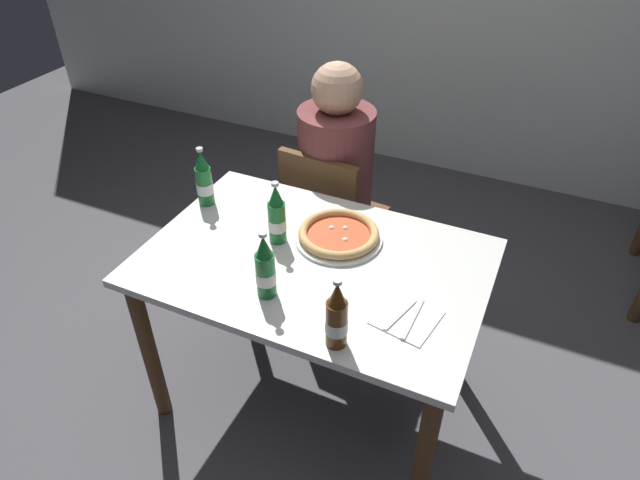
{
  "coord_description": "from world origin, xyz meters",
  "views": [
    {
      "loc": [
        0.65,
        -1.36,
        1.98
      ],
      "look_at": [
        0.0,
        0.05,
        0.8
      ],
      "focal_mm": 31.09,
      "sensor_mm": 36.0,
      "label": 1
    }
  ],
  "objects": [
    {
      "name": "ground_plane",
      "position": [
        0.0,
        0.0,
        0.0
      ],
      "size": [
        8.0,
        8.0,
        0.0
      ],
      "primitive_type": "plane",
      "color": "#4C4C51"
    },
    {
      "name": "dining_table_main",
      "position": [
        0.0,
        0.0,
        0.64
      ],
      "size": [
        1.2,
        0.8,
        0.75
      ],
      "color": "silver",
      "rests_on": "ground_plane"
    },
    {
      "name": "chair_behind_table",
      "position": [
        -0.21,
        0.61,
        0.48
      ],
      "size": [
        0.43,
        0.43,
        0.85
      ],
      "rotation": [
        0.0,
        0.0,
        3.06
      ],
      "color": "brown",
      "rests_on": "ground_plane"
    },
    {
      "name": "diner_seated",
      "position": [
        -0.2,
        0.66,
        0.58
      ],
      "size": [
        0.34,
        0.34,
        1.21
      ],
      "color": "#2D3342",
      "rests_on": "ground_plane"
    },
    {
      "name": "pizza_margherita_near",
      "position": [
        0.03,
        0.14,
        0.77
      ],
      "size": [
        0.32,
        0.32,
        0.04
      ],
      "color": "white",
      "rests_on": "dining_table_main"
    },
    {
      "name": "beer_bottle_left",
      "position": [
        0.23,
        -0.33,
        0.85
      ],
      "size": [
        0.07,
        0.07,
        0.25
      ],
      "color": "#512D0F",
      "rests_on": "dining_table_main"
    },
    {
      "name": "beer_bottle_center",
      "position": [
        -0.54,
        0.14,
        0.85
      ],
      "size": [
        0.07,
        0.07,
        0.25
      ],
      "color": "#196B2D",
      "rests_on": "dining_table_main"
    },
    {
      "name": "beer_bottle_right",
      "position": [
        -0.17,
        0.05,
        0.85
      ],
      "size": [
        0.07,
        0.07,
        0.25
      ],
      "color": "#196B2D",
      "rests_on": "dining_table_main"
    },
    {
      "name": "beer_bottle_extra",
      "position": [
        -0.06,
        -0.22,
        0.85
      ],
      "size": [
        0.07,
        0.07,
        0.25
      ],
      "color": "#196B2D",
      "rests_on": "dining_table_main"
    },
    {
      "name": "napkin_with_cutlery",
      "position": [
        0.38,
        -0.14,
        0.75
      ],
      "size": [
        0.21,
        0.21,
        0.01
      ],
      "color": "white",
      "rests_on": "dining_table_main"
    }
  ]
}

